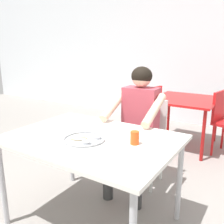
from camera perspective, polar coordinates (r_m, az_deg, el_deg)
name	(u,v)px	position (r m, az deg, el deg)	size (l,w,h in m)	color
back_wall	(206,31)	(4.87, 20.75, 16.92)	(12.00, 0.12, 3.40)	silver
table_foreground	(91,145)	(1.96, -4.76, -7.52)	(1.30, 0.94, 0.75)	silver
thali_tray	(84,139)	(1.87, -6.36, -6.14)	(0.31, 0.31, 0.03)	#B7BABF
drinking_cup	(135,137)	(1.79, 5.24, -5.82)	(0.06, 0.06, 0.10)	#D84C19
chair_foreground	(145,134)	(2.71, 7.56, -5.04)	(0.45, 0.41, 0.89)	silver
diner_foreground	(137,119)	(2.45, 5.73, -1.61)	(0.51, 0.57, 1.25)	#3A3A3A
table_background_red	(185,104)	(3.76, 16.36, 1.85)	(0.88, 0.95, 0.71)	red
chair_red_left	(147,109)	(3.95, 8.04, 0.79)	(0.50, 0.47, 0.85)	red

